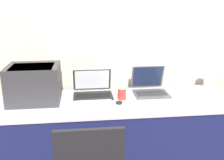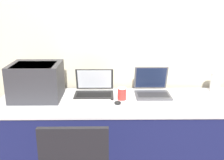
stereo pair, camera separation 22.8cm
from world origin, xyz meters
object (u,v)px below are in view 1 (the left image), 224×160
at_px(coffee_cup, 122,93).
at_px(metal_pitcher, 209,79).
at_px(laptop_left, 93,90).
at_px(mouse, 119,102).
at_px(printer, 34,82).
at_px(external_keyboard, 91,104).
at_px(laptop_right, 150,87).

height_order(coffee_cup, metal_pitcher, metal_pitcher).
height_order(laptop_left, mouse, laptop_left).
height_order(printer, coffee_cup, printer).
bearing_deg(metal_pitcher, printer, -174.64).
distance_m(external_keyboard, mouse, 0.24).
bearing_deg(mouse, coffee_cup, 70.47).
distance_m(laptop_left, coffee_cup, 0.29).
relative_size(external_keyboard, mouse, 6.14).
bearing_deg(printer, laptop_left, 10.48).
xyz_separation_m(laptop_right, metal_pitcher, (0.62, 0.07, 0.05)).
distance_m(external_keyboard, coffee_cup, 0.30).
relative_size(laptop_left, metal_pitcher, 1.59).
xyz_separation_m(printer, coffee_cup, (0.76, -0.05, -0.12)).
bearing_deg(external_keyboard, laptop_left, 83.56).
bearing_deg(external_keyboard, mouse, -2.11).
bearing_deg(coffee_cup, metal_pitcher, 12.52).
bearing_deg(coffee_cup, external_keyboard, -159.13).
height_order(external_keyboard, coffee_cup, coffee_cup).
relative_size(printer, laptop_left, 1.22).
bearing_deg(coffee_cup, mouse, -109.53).
height_order(mouse, metal_pitcher, metal_pitcher).
relative_size(laptop_left, coffee_cup, 3.23).
bearing_deg(laptop_left, printer, -169.52).
bearing_deg(laptop_right, mouse, -142.83).
distance_m(laptop_left, metal_pitcher, 1.16).
relative_size(external_keyboard, coffee_cup, 3.28).
relative_size(printer, coffee_cup, 3.93).
xyz_separation_m(printer, mouse, (0.72, -0.16, -0.16)).
relative_size(printer, laptop_right, 1.37).
distance_m(printer, coffee_cup, 0.77).
bearing_deg(printer, laptop_right, 4.87).
bearing_deg(laptop_right, metal_pitcher, 6.18).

